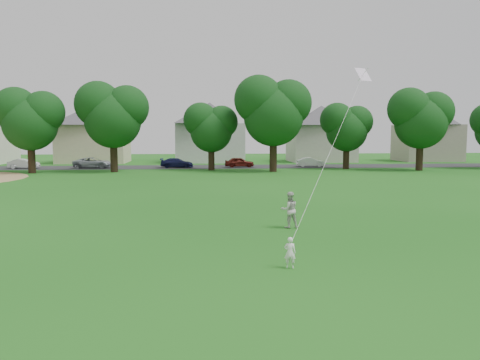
{
  "coord_description": "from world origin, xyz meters",
  "views": [
    {
      "loc": [
        -1.6,
        -14.34,
        3.9
      ],
      "look_at": [
        -0.15,
        2.0,
        2.3
      ],
      "focal_mm": 35.0,
      "sensor_mm": 36.0,
      "label": 1
    }
  ],
  "objects": [
    {
      "name": "parked_cars",
      "position": [
        -10.03,
        41.0,
        0.6
      ],
      "size": [
        44.24,
        2.36,
        1.24
      ],
      "color": "black",
      "rests_on": "ground"
    },
    {
      "name": "toddler",
      "position": [
        1.03,
        -1.15,
        0.46
      ],
      "size": [
        0.38,
        0.3,
        0.93
      ],
      "primitive_type": "imported",
      "rotation": [
        0.0,
        0.0,
        2.9
      ],
      "color": "white",
      "rests_on": "ground"
    },
    {
      "name": "street",
      "position": [
        0.0,
        42.0,
        0.01
      ],
      "size": [
        90.0,
        7.0,
        0.01
      ],
      "primitive_type": "cube",
      "color": "#2D2D30",
      "rests_on": "ground"
    },
    {
      "name": "ground",
      "position": [
        0.0,
        0.0,
        0.0
      ],
      "size": [
        160.0,
        160.0,
        0.0
      ],
      "primitive_type": "plane",
      "color": "#175914",
      "rests_on": "ground"
    },
    {
      "name": "kite",
      "position": [
        3.81,
        3.75,
        3.77
      ],
      "size": [
        3.28,
        5.31,
        12.86
      ],
      "color": "white",
      "rests_on": "ground"
    },
    {
      "name": "house_row",
      "position": [
        -1.15,
        52.0,
        4.89
      ],
      "size": [
        76.97,
        13.74,
        9.84
      ],
      "color": "silver",
      "rests_on": "ground"
    },
    {
      "name": "older_boy",
      "position": [
        2.16,
        4.7,
        0.76
      ],
      "size": [
        0.82,
        0.68,
        1.52
      ],
      "primitive_type": "imported",
      "rotation": [
        0.0,
        0.0,
        3.29
      ],
      "color": "beige",
      "rests_on": "ground"
    },
    {
      "name": "tree_row",
      "position": [
        4.0,
        35.41,
        5.97
      ],
      "size": [
        83.34,
        8.62,
        10.27
      ],
      "color": "black",
      "rests_on": "ground"
    }
  ]
}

